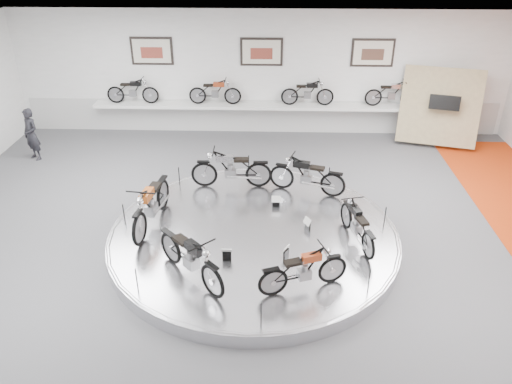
{
  "coord_description": "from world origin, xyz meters",
  "views": [
    {
      "loc": [
        0.37,
        -8.99,
        6.41
      ],
      "look_at": [
        0.04,
        0.6,
        1.13
      ],
      "focal_mm": 35.0,
      "sensor_mm": 36.0,
      "label": 1
    }
  ],
  "objects_px": {
    "bike_a": "(307,175)",
    "bike_e": "(303,270)",
    "bike_d": "(190,257)",
    "visitor": "(31,134)",
    "shelf": "(261,106)",
    "bike_b": "(231,169)",
    "bike_c": "(151,204)",
    "bike_f": "(357,224)",
    "display_platform": "(254,237)"
  },
  "relations": [
    {
      "from": "bike_c",
      "to": "visitor",
      "type": "bearing_deg",
      "value": -124.69
    },
    {
      "from": "bike_a",
      "to": "bike_e",
      "type": "distance_m",
      "value": 3.78
    },
    {
      "from": "bike_d",
      "to": "display_platform",
      "type": "bearing_deg",
      "value": 102.79
    },
    {
      "from": "display_platform",
      "to": "bike_e",
      "type": "distance_m",
      "value": 2.24
    },
    {
      "from": "shelf",
      "to": "bike_d",
      "type": "xyz_separation_m",
      "value": [
        -1.13,
        -8.09,
        -0.19
      ]
    },
    {
      "from": "visitor",
      "to": "bike_d",
      "type": "bearing_deg",
      "value": -13.85
    },
    {
      "from": "shelf",
      "to": "bike_f",
      "type": "distance_m",
      "value": 7.08
    },
    {
      "from": "bike_b",
      "to": "bike_e",
      "type": "xyz_separation_m",
      "value": [
        1.64,
        -4.02,
        -0.07
      ]
    },
    {
      "from": "bike_a",
      "to": "bike_d",
      "type": "relative_size",
      "value": 0.96
    },
    {
      "from": "shelf",
      "to": "bike_f",
      "type": "height_order",
      "value": "bike_f"
    },
    {
      "from": "bike_a",
      "to": "bike_b",
      "type": "height_order",
      "value": "bike_b"
    },
    {
      "from": "bike_c",
      "to": "bike_d",
      "type": "distance_m",
      "value": 2.2
    },
    {
      "from": "bike_f",
      "to": "bike_e",
      "type": "bearing_deg",
      "value": 128.28
    },
    {
      "from": "bike_b",
      "to": "bike_c",
      "type": "bearing_deg",
      "value": 48.35
    },
    {
      "from": "shelf",
      "to": "bike_b",
      "type": "distance_m",
      "value": 4.36
    },
    {
      "from": "bike_a",
      "to": "bike_d",
      "type": "bearing_deg",
      "value": 73.33
    },
    {
      "from": "bike_c",
      "to": "bike_f",
      "type": "distance_m",
      "value": 4.53
    },
    {
      "from": "shelf",
      "to": "display_platform",
      "type": "bearing_deg",
      "value": -90.0
    },
    {
      "from": "bike_a",
      "to": "bike_e",
      "type": "xyz_separation_m",
      "value": [
        -0.27,
        -3.77,
        -0.05
      ]
    },
    {
      "from": "shelf",
      "to": "bike_e",
      "type": "height_order",
      "value": "bike_e"
    },
    {
      "from": "bike_a",
      "to": "visitor",
      "type": "xyz_separation_m",
      "value": [
        -8.04,
        2.4,
        -0.0
      ]
    },
    {
      "from": "bike_c",
      "to": "bike_d",
      "type": "relative_size",
      "value": 1.09
    },
    {
      "from": "bike_c",
      "to": "bike_f",
      "type": "height_order",
      "value": "bike_c"
    },
    {
      "from": "shelf",
      "to": "bike_c",
      "type": "height_order",
      "value": "bike_c"
    },
    {
      "from": "shelf",
      "to": "bike_f",
      "type": "xyz_separation_m",
      "value": [
        2.21,
        -6.72,
        -0.26
      ]
    },
    {
      "from": "bike_a",
      "to": "bike_c",
      "type": "height_order",
      "value": "bike_c"
    },
    {
      "from": "shelf",
      "to": "bike_a",
      "type": "distance_m",
      "value": 4.73
    },
    {
      "from": "bike_f",
      "to": "display_platform",
      "type": "bearing_deg",
      "value": 67.22
    },
    {
      "from": "bike_b",
      "to": "bike_d",
      "type": "bearing_deg",
      "value": 81.71
    },
    {
      "from": "bike_d",
      "to": "bike_f",
      "type": "relative_size",
      "value": 1.15
    },
    {
      "from": "visitor",
      "to": "bike_c",
      "type": "bearing_deg",
      "value": -9.55
    },
    {
      "from": "bike_b",
      "to": "bike_d",
      "type": "xyz_separation_m",
      "value": [
        -0.48,
        -3.78,
        -0.01
      ]
    },
    {
      "from": "bike_b",
      "to": "visitor",
      "type": "distance_m",
      "value": 6.49
    },
    {
      "from": "shelf",
      "to": "bike_b",
      "type": "relative_size",
      "value": 6.27
    },
    {
      "from": "bike_b",
      "to": "bike_c",
      "type": "height_order",
      "value": "bike_c"
    },
    {
      "from": "bike_b",
      "to": "bike_f",
      "type": "height_order",
      "value": "bike_b"
    },
    {
      "from": "shelf",
      "to": "bike_a",
      "type": "xyz_separation_m",
      "value": [
        1.27,
        -4.55,
        -0.21
      ]
    },
    {
      "from": "shelf",
      "to": "bike_d",
      "type": "relative_size",
      "value": 6.35
    },
    {
      "from": "bike_e",
      "to": "bike_d",
      "type": "bearing_deg",
      "value": 153.4
    },
    {
      "from": "bike_d",
      "to": "visitor",
      "type": "relative_size",
      "value": 1.1
    },
    {
      "from": "display_platform",
      "to": "bike_a",
      "type": "xyz_separation_m",
      "value": [
        1.27,
        1.85,
        0.64
      ]
    },
    {
      "from": "bike_e",
      "to": "bike_f",
      "type": "bearing_deg",
      "value": 32.46
    },
    {
      "from": "display_platform",
      "to": "bike_b",
      "type": "bearing_deg",
      "value": 107.22
    },
    {
      "from": "display_platform",
      "to": "bike_a",
      "type": "height_order",
      "value": "bike_a"
    },
    {
      "from": "display_platform",
      "to": "bike_d",
      "type": "bearing_deg",
      "value": -123.91
    },
    {
      "from": "bike_a",
      "to": "bike_b",
      "type": "relative_size",
      "value": 0.95
    },
    {
      "from": "shelf",
      "to": "bike_e",
      "type": "bearing_deg",
      "value": -83.18
    },
    {
      "from": "bike_c",
      "to": "visitor",
      "type": "xyz_separation_m",
      "value": [
        -4.48,
        4.06,
        -0.07
      ]
    },
    {
      "from": "bike_f",
      "to": "visitor",
      "type": "distance_m",
      "value": 10.07
    },
    {
      "from": "display_platform",
      "to": "bike_c",
      "type": "bearing_deg",
      "value": 175.28
    }
  ]
}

